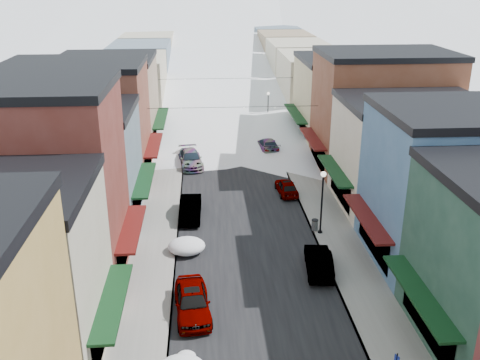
{
  "coord_description": "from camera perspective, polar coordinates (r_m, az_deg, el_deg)",
  "views": [
    {
      "loc": [
        -2.95,
        -10.09,
        18.14
      ],
      "look_at": [
        0.0,
        31.29,
        2.08
      ],
      "focal_mm": 40.0,
      "sensor_mm": 36.0,
      "label": 1
    }
  ],
  "objects": [
    {
      "name": "road",
      "position": [
        72.46,
        -1.62,
        6.66
      ],
      "size": [
        10.0,
        160.0,
        0.01
      ],
      "primitive_type": "cube",
      "color": "black",
      "rests_on": "ground"
    },
    {
      "name": "sidewalk_left",
      "position": [
        72.48,
        -6.88,
        6.58
      ],
      "size": [
        3.2,
        160.0,
        0.15
      ],
      "primitive_type": "cube",
      "color": "gray",
      "rests_on": "ground"
    },
    {
      "name": "sidewalk_right",
      "position": [
        73.01,
        3.59,
        6.8
      ],
      "size": [
        3.2,
        160.0,
        0.15
      ],
      "primitive_type": "cube",
      "color": "gray",
      "rests_on": "ground"
    },
    {
      "name": "curb_left",
      "position": [
        72.41,
        -5.65,
        6.61
      ],
      "size": [
        0.1,
        160.0,
        0.15
      ],
      "primitive_type": "cube",
      "color": "slate",
      "rests_on": "ground"
    },
    {
      "name": "curb_right",
      "position": [
        72.82,
        2.38,
        6.78
      ],
      "size": [
        0.1,
        160.0,
        0.15
      ],
      "primitive_type": "cube",
      "color": "slate",
      "rests_on": "ground"
    },
    {
      "name": "bldg_l_brick_near",
      "position": [
        34.53,
        -21.92,
        -0.57
      ],
      "size": [
        12.3,
        8.2,
        12.5
      ],
      "color": "maroon",
      "rests_on": "ground"
    },
    {
      "name": "bldg_l_grayblue",
      "position": [
        42.65,
        -17.75,
        1.48
      ],
      "size": [
        11.3,
        9.2,
        9.0
      ],
      "color": "slate",
      "rests_on": "ground"
    },
    {
      "name": "bldg_l_brick_far",
      "position": [
        50.98,
        -16.77,
        5.91
      ],
      "size": [
        13.3,
        9.2,
        11.0
      ],
      "color": "brown",
      "rests_on": "ground"
    },
    {
      "name": "bldg_l_tan",
      "position": [
        60.43,
        -13.87,
        8.0
      ],
      "size": [
        11.3,
        11.2,
        10.0
      ],
      "color": "#967A62",
      "rests_on": "ground"
    },
    {
      "name": "bldg_r_blue",
      "position": [
        37.33,
        21.85,
        -0.62
      ],
      "size": [
        11.3,
        9.2,
        10.5
      ],
      "color": "#3F6690",
      "rests_on": "ground"
    },
    {
      "name": "bldg_r_cream",
      "position": [
        45.5,
        17.61,
        2.71
      ],
      "size": [
        12.3,
        9.2,
        9.0
      ],
      "color": "beige",
      "rests_on": "ground"
    },
    {
      "name": "bldg_r_brick_far",
      "position": [
        53.45,
        14.86,
        7.06
      ],
      "size": [
        13.3,
        9.2,
        11.5
      ],
      "color": "brown",
      "rests_on": "ground"
    },
    {
      "name": "bldg_r_tan",
      "position": [
        62.7,
        11.06,
        8.45
      ],
      "size": [
        11.3,
        11.2,
        9.5
      ],
      "color": "tan",
      "rests_on": "ground"
    },
    {
      "name": "distant_blocks",
      "position": [
        94.21,
        -2.29,
        12.52
      ],
      "size": [
        34.0,
        55.0,
        8.0
      ],
      "color": "gray",
      "rests_on": "ground"
    },
    {
      "name": "overhead_cables",
      "position": [
        58.89,
        -1.14,
        9.46
      ],
      "size": [
        16.4,
        15.04,
        0.04
      ],
      "color": "black",
      "rests_on": "ground"
    },
    {
      "name": "car_silver_sedan",
      "position": [
        31.11,
        -5.1,
        -12.76
      ],
      "size": [
        2.37,
        4.97,
        1.64
      ],
      "primitive_type": "imported",
      "rotation": [
        0.0,
        0.0,
        0.09
      ],
      "color": "#AAACB2",
      "rests_on": "ground"
    },
    {
      "name": "car_dark_hatch",
      "position": [
        42.48,
        -5.33,
        -3.07
      ],
      "size": [
        1.76,
        4.73,
        1.55
      ],
      "primitive_type": "imported",
      "rotation": [
        0.0,
        0.0,
        -0.03
      ],
      "color": "black",
      "rests_on": "ground"
    },
    {
      "name": "car_silver_wagon",
      "position": [
        53.92,
        -5.3,
        2.27
      ],
      "size": [
        2.86,
        5.53,
        1.53
      ],
      "primitive_type": "imported",
      "rotation": [
        0.0,
        0.0,
        0.14
      ],
      "color": "#A0A4A8",
      "rests_on": "ground"
    },
    {
      "name": "car_green_sedan",
      "position": [
        35.36,
        8.39,
        -8.57
      ],
      "size": [
        2.03,
        4.64,
        1.48
      ],
      "primitive_type": "imported",
      "rotation": [
        0.0,
        0.0,
        3.04
      ],
      "color": "black",
      "rests_on": "ground"
    },
    {
      "name": "car_gray_suv",
      "position": [
        47.03,
        4.99,
        -0.74
      ],
      "size": [
        1.83,
        3.98,
        1.32
      ],
      "primitive_type": "imported",
      "rotation": [
        0.0,
        0.0,
        3.21
      ],
      "color": "gray",
      "rests_on": "ground"
    },
    {
      "name": "car_black_sedan",
      "position": [
        58.4,
        2.94,
        3.77
      ],
      "size": [
        2.54,
        5.12,
        1.43
      ],
      "primitive_type": "imported",
      "rotation": [
        0.0,
        0.0,
        3.25
      ],
      "color": "black",
      "rests_on": "ground"
    },
    {
      "name": "car_lane_silver",
      "position": [
        63.63,
        -2.17,
        5.24
      ],
      "size": [
        1.84,
        4.19,
        1.4
      ],
      "primitive_type": "imported",
      "rotation": [
        0.0,
        0.0,
        0.04
      ],
      "color": "gray",
      "rests_on": "ground"
    },
    {
      "name": "car_lane_white",
      "position": [
        86.03,
        -1.57,
        9.5
      ],
      "size": [
        3.05,
        5.72,
        1.53
      ],
      "primitive_type": "imported",
      "rotation": [
        0.0,
        0.0,
        3.24
      ],
      "color": "silver",
      "rests_on": "ground"
    },
    {
      "name": "trash_can",
      "position": [
        40.48,
        7.98,
        -4.76
      ],
      "size": [
        0.51,
        0.51,
        0.86
      ],
      "color": "slate",
      "rests_on": "sidewalk_right"
    },
    {
      "name": "streetlamp_near",
      "position": [
        39.09,
        8.77,
        -1.56
      ],
      "size": [
        0.4,
        0.4,
        4.84
      ],
      "color": "black",
      "rests_on": "sidewalk_right"
    },
    {
      "name": "streetlamp_far",
      "position": [
        67.36,
        3.01,
        8.02
      ],
      "size": [
        0.36,
        0.36,
        4.3
      ],
      "color": "black",
      "rests_on": "sidewalk_right"
    },
    {
      "name": "snow_pile_mid",
      "position": [
        37.49,
        -5.68,
        -6.98
      ],
      "size": [
        2.57,
        2.78,
        1.09
      ],
      "color": "white",
      "rests_on": "ground"
    },
    {
      "name": "snow_pile_far",
      "position": [
        56.64,
        -5.83,
        2.87
      ],
      "size": [
        2.3,
        2.62,
        0.97
      ],
      "color": "white",
      "rests_on": "ground"
    }
  ]
}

